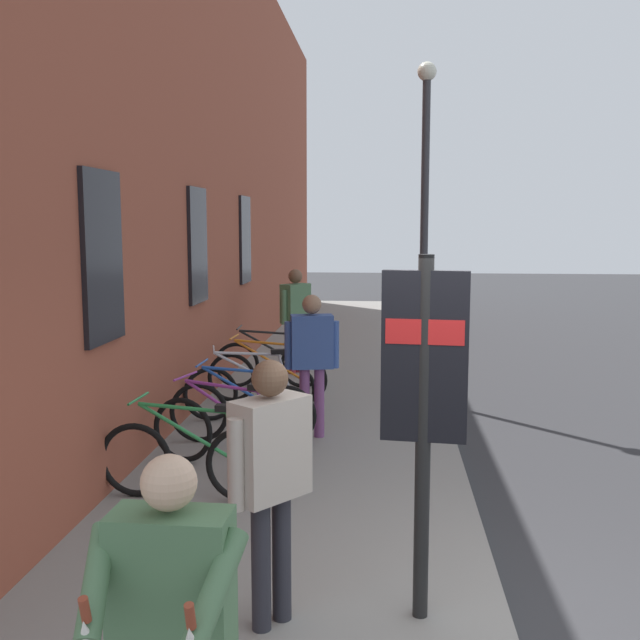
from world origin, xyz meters
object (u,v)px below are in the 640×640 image
(bicycle_leaning_wall, at_px, (227,432))
(tourist_with_hotdogs, at_px, (171,613))
(bicycle_nearest_sign, at_px, (190,460))
(pedestrian_by_facade, at_px, (312,351))
(pedestrian_near_bus, at_px, (271,465))
(bicycle_under_window, at_px, (270,363))
(street_lamp, at_px, (425,200))
(bicycle_end_of_row, at_px, (243,412))
(bicycle_mid_rack, at_px, (251,390))
(bicycle_far_end, at_px, (267,377))
(pedestrian_crossing_street, at_px, (296,310))
(transit_info_sign, at_px, (424,380))

(bicycle_leaning_wall, xyz_separation_m, tourist_with_hotdogs, (-4.83, -0.83, 0.66))
(bicycle_nearest_sign, height_order, bicycle_leaning_wall, same)
(pedestrian_by_facade, relative_size, pedestrian_near_bus, 1.00)
(bicycle_under_window, height_order, tourist_with_hotdogs, tourist_with_hotdogs)
(street_lamp, bearing_deg, bicycle_end_of_row, 142.53)
(bicycle_mid_rack, xyz_separation_m, bicycle_far_end, (0.90, -0.07, 0.00))
(bicycle_under_window, xyz_separation_m, tourist_with_hotdogs, (-8.72, -0.97, 0.66))
(bicycle_mid_rack, xyz_separation_m, bicycle_under_window, (1.91, 0.04, 0.00))
(bicycle_far_end, xyz_separation_m, street_lamp, (0.89, -2.25, 2.55))
(bicycle_nearest_sign, xyz_separation_m, street_lamp, (4.71, -2.38, 2.55))
(bicycle_far_end, xyz_separation_m, pedestrian_crossing_street, (2.21, -0.14, 0.71))
(bicycle_under_window, height_order, transit_info_sign, transit_info_sign)
(bicycle_mid_rack, xyz_separation_m, tourist_with_hotdogs, (-6.81, -0.92, 0.66))
(bicycle_end_of_row, relative_size, bicycle_under_window, 1.00)
(bicycle_end_of_row, distance_m, bicycle_under_window, 3.02)
(street_lamp, bearing_deg, bicycle_far_end, 111.47)
(bicycle_leaning_wall, xyz_separation_m, bicycle_mid_rack, (1.98, 0.10, 0.00))
(bicycle_end_of_row, bearing_deg, bicycle_leaning_wall, 179.63)
(pedestrian_crossing_street, bearing_deg, bicycle_far_end, 176.36)
(bicycle_mid_rack, height_order, transit_info_sign, transit_info_sign)
(bicycle_nearest_sign, relative_size, pedestrian_by_facade, 1.01)
(bicycle_end_of_row, distance_m, pedestrian_by_facade, 1.09)
(transit_info_sign, height_order, pedestrian_near_bus, transit_info_sign)
(bicycle_nearest_sign, bearing_deg, transit_info_sign, -132.78)
(bicycle_mid_rack, xyz_separation_m, pedestrian_near_bus, (-5.04, -1.05, 0.68))
(bicycle_leaning_wall, relative_size, bicycle_mid_rack, 1.00)
(bicycle_under_window, distance_m, street_lamp, 3.48)
(bicycle_leaning_wall, bearing_deg, bicycle_end_of_row, -0.37)
(bicycle_far_end, distance_m, pedestrian_by_facade, 1.97)
(bicycle_leaning_wall, relative_size, tourist_with_hotdogs, 1.02)
(bicycle_nearest_sign, distance_m, bicycle_far_end, 3.83)
(bicycle_far_end, height_order, street_lamp, street_lamp)
(bicycle_end_of_row, relative_size, street_lamp, 0.36)
(bicycle_nearest_sign, height_order, bicycle_under_window, same)
(bicycle_mid_rack, height_order, pedestrian_crossing_street, pedestrian_crossing_street)
(bicycle_mid_rack, relative_size, bicycle_far_end, 0.98)
(bicycle_nearest_sign, distance_m, bicycle_mid_rack, 2.93)
(bicycle_far_end, relative_size, bicycle_under_window, 1.00)
(pedestrian_by_facade, distance_m, street_lamp, 3.47)
(pedestrian_by_facade, relative_size, street_lamp, 0.35)
(bicycle_under_window, relative_size, pedestrian_crossing_street, 0.98)
(tourist_with_hotdogs, relative_size, street_lamp, 0.34)
(bicycle_end_of_row, xyz_separation_m, pedestrian_near_bus, (-3.92, -0.95, 0.68))
(bicycle_under_window, distance_m, pedestrian_by_facade, 2.90)
(street_lamp, bearing_deg, pedestrian_by_facade, 150.50)
(tourist_with_hotdogs, bearing_deg, pedestrian_near_bus, -4.13)
(tourist_with_hotdogs, bearing_deg, street_lamp, -9.26)
(bicycle_nearest_sign, bearing_deg, bicycle_end_of_row, -4.93)
(pedestrian_by_facade, bearing_deg, pedestrian_near_bus, -177.78)
(bicycle_end_of_row, xyz_separation_m, bicycle_far_end, (2.01, 0.03, 0.00))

